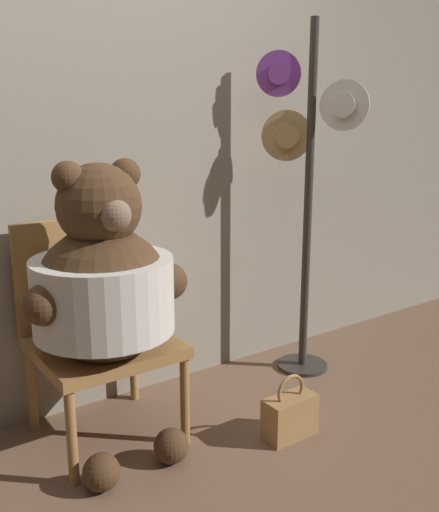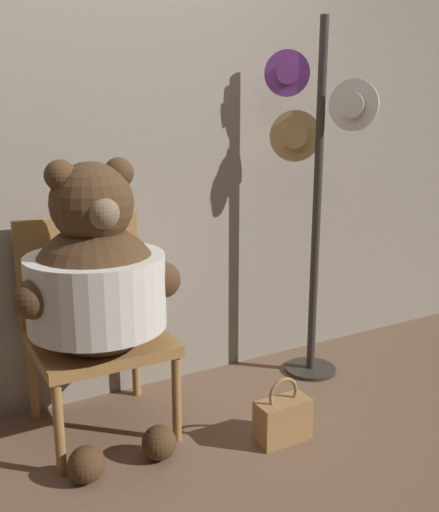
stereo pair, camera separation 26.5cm
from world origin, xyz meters
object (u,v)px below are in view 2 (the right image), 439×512
object	(u,v)px
teddy_bear	(97,283)
handbag_on_ground	(283,419)
hat_display_rack	(314,189)
chair	(92,319)

from	to	relation	value
teddy_bear	handbag_on_ground	world-z (taller)	teddy_bear
hat_display_rack	handbag_on_ground	size ratio (longest dim) A/B	6.27
hat_display_rack	handbag_on_ground	bearing A→B (deg)	-136.32
hat_display_rack	teddy_bear	bearing A→B (deg)	-174.44
handbag_on_ground	teddy_bear	bearing A→B (deg)	150.74
chair	handbag_on_ground	world-z (taller)	chair
teddy_bear	handbag_on_ground	size ratio (longest dim) A/B	4.13
chair	teddy_bear	world-z (taller)	teddy_bear
chair	handbag_on_ground	distance (m)	0.94
chair	teddy_bear	size ratio (longest dim) A/B	0.77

